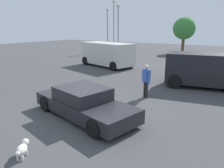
# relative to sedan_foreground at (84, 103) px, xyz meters

# --- Properties ---
(ground_plane) EXTENTS (80.00, 80.00, 0.00)m
(ground_plane) POSITION_rel_sedan_foreground_xyz_m (-0.13, 0.28, -0.55)
(ground_plane) COLOR #424244
(sedan_foreground) EXTENTS (4.94, 2.74, 1.18)m
(sedan_foreground) POSITION_rel_sedan_foreground_xyz_m (0.00, 0.00, 0.00)
(sedan_foreground) COLOR #232328
(sedan_foreground) RESTS_ON ground_plane
(dog) EXTENTS (0.48, 0.61, 0.41)m
(dog) POSITION_rel_sedan_foreground_xyz_m (0.45, -3.12, -0.30)
(dog) COLOR white
(dog) RESTS_ON ground_plane
(van_white) EXTENTS (5.57, 3.38, 2.12)m
(van_white) POSITION_rel_sedan_foreground_xyz_m (-5.83, 10.05, 0.60)
(van_white) COLOR silver
(van_white) RESTS_ON ground_plane
(suv_dark) EXTENTS (5.06, 2.91, 2.00)m
(suv_dark) POSITION_rel_sedan_foreground_xyz_m (3.31, 7.31, 0.55)
(suv_dark) COLOR black
(suv_dark) RESTS_ON ground_plane
(pedestrian) EXTENTS (0.49, 0.42, 1.69)m
(pedestrian) POSITION_rel_sedan_foreground_xyz_m (1.05, 3.54, 0.46)
(pedestrian) COLOR black
(pedestrian) RESTS_ON ground_plane
(light_post_near) EXTENTS (0.44, 0.44, 7.29)m
(light_post_near) POSITION_rel_sedan_foreground_xyz_m (-12.44, 21.36, 4.31)
(light_post_near) COLOR gray
(light_post_near) RESTS_ON ground_plane
(light_post_mid) EXTENTS (0.44, 0.44, 6.01)m
(light_post_mid) POSITION_rel_sedan_foreground_xyz_m (-7.92, 15.29, 3.57)
(light_post_mid) COLOR gray
(light_post_mid) RESTS_ON ground_plane
(light_post_far) EXTENTS (0.44, 0.44, 6.08)m
(light_post_far) POSITION_rel_sedan_foreground_xyz_m (-12.47, 19.77, 3.61)
(light_post_far) COLOR gray
(light_post_far) RESTS_ON ground_plane
(tree_back_center) EXTENTS (2.98, 2.98, 4.81)m
(tree_back_center) POSITION_rel_sedan_foreground_xyz_m (-3.11, 24.51, 2.74)
(tree_back_center) COLOR brown
(tree_back_center) RESTS_ON ground_plane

